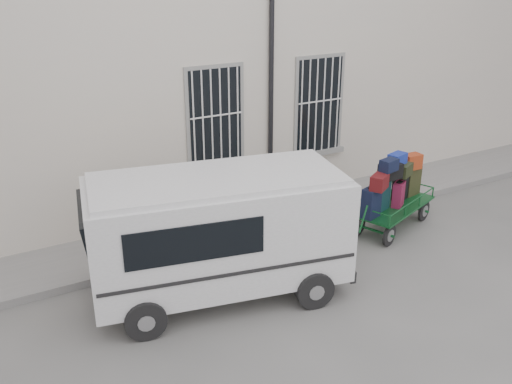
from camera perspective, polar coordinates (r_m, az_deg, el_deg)
name	(u,v)px	position (r m, az deg, el deg)	size (l,w,h in m)	color
ground	(306,268)	(10.96, 4.98, -7.60)	(80.00, 80.00, 0.00)	#61615D
building	(185,66)	(14.57, -7.12, 12.44)	(24.00, 5.15, 6.00)	beige
sidewalk	(250,222)	(12.59, -0.64, -2.98)	(24.00, 1.70, 0.15)	gray
luggage_cart	(393,190)	(12.46, 13.58, 0.17)	(2.47, 1.60, 1.71)	black
van	(218,229)	(9.58, -3.81, -3.69)	(4.62, 2.66, 2.19)	silver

